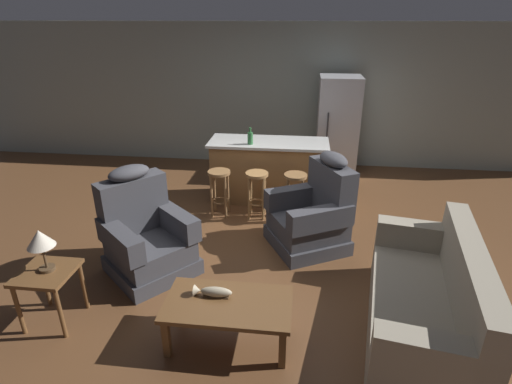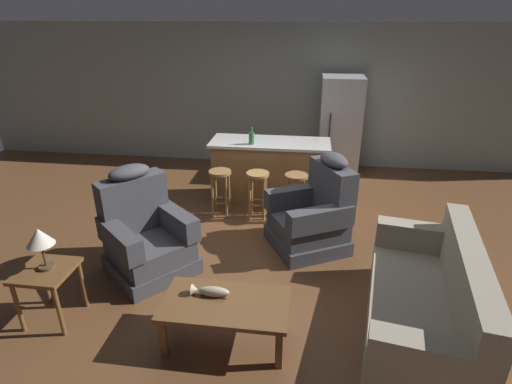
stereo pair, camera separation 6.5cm
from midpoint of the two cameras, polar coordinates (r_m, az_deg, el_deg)
name	(u,v)px [view 2 (the right image)]	position (r m, az deg, el deg)	size (l,w,h in m)	color
ground_plane	(259,242)	(5.20, 0.75, -7.15)	(12.00, 12.00, 0.00)	brown
back_wall	(280,96)	(7.69, 3.69, 13.49)	(12.00, 0.05, 2.60)	#939E93
coffee_table	(225,307)	(3.61, -3.86, -16.09)	(1.10, 0.60, 0.42)	brown
fish_figurine	(210,291)	(3.63, -6.06, -13.94)	(0.34, 0.10, 0.10)	#4C3823
couch	(427,306)	(3.96, 23.68, -14.69)	(1.16, 2.02, 0.94)	#9E937F
recliner_near_lamp	(145,236)	(4.66, -15.13, -6.03)	(1.19, 1.19, 1.20)	#3D3D42
recliner_near_island	(314,215)	(4.99, 8.64, -3.31)	(1.14, 1.14, 1.20)	#3D3D42
end_table	(47,278)	(4.22, -27.26, -10.88)	(0.48, 0.48, 0.56)	brown
table_lamp	(40,239)	(4.03, -28.10, -5.92)	(0.24, 0.24, 0.41)	#4C3823
kitchen_island	(270,171)	(6.20, 2.28, 3.06)	(1.80, 0.70, 0.95)	olive
bar_stool_left	(220,184)	(5.72, -4.78, 1.08)	(0.32, 0.32, 0.68)	olive
bar_stool_middle	(258,186)	(5.63, 0.58, 0.80)	(0.32, 0.32, 0.68)	#A87A47
bar_stool_right	(296,188)	(5.60, 6.05, 0.51)	(0.32, 0.32, 0.68)	olive
refrigerator	(340,128)	(7.23, 12.11, 8.92)	(0.70, 0.69, 1.76)	#B7B7BC
bottle_tall_green	(252,138)	(5.88, -0.33, 7.74)	(0.08, 0.08, 0.25)	#2D6B38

